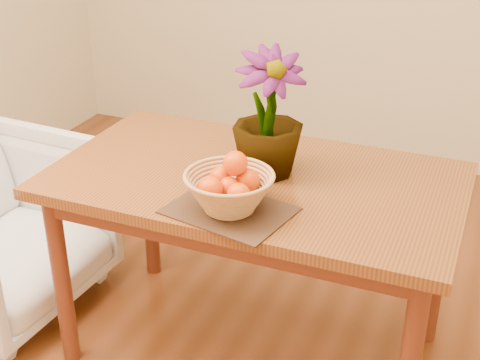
% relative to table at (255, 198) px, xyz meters
% --- Properties ---
extents(table, '(1.40, 0.80, 0.75)m').
position_rel_table_xyz_m(table, '(0.00, 0.00, 0.00)').
color(table, brown).
rests_on(table, floor).
extents(placemat, '(0.41, 0.34, 0.01)m').
position_rel_table_xyz_m(placemat, '(0.02, -0.26, 0.09)').
color(placemat, '#3E2516').
rests_on(placemat, table).
extents(wicker_basket, '(0.28, 0.28, 0.11)m').
position_rel_table_xyz_m(wicker_basket, '(0.02, -0.26, 0.15)').
color(wicker_basket, tan).
rests_on(wicker_basket, placemat).
extents(orange_pile, '(0.16, 0.17, 0.14)m').
position_rel_table_xyz_m(orange_pile, '(0.02, -0.26, 0.19)').
color(orange_pile, '#E84403').
rests_on(orange_pile, wicker_basket).
extents(potted_plant, '(0.34, 0.34, 0.43)m').
position_rel_table_xyz_m(potted_plant, '(0.03, 0.04, 0.30)').
color(potted_plant, '#1B4012').
rests_on(potted_plant, table).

